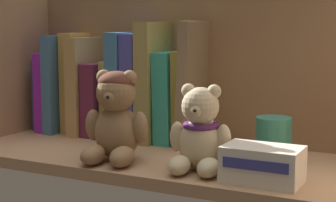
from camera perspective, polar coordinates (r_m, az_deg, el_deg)
shelf_board at (r=99.63cm, az=-0.16°, el=-6.09°), size 74.92×28.99×2.00cm
shelf_back_panel at (r=110.62cm, az=3.44°, el=3.31°), size 77.32×1.20×32.48cm
shelf_side_panel_left at (r=119.51cm, az=-16.71°, el=3.34°), size 1.60×31.39×32.48cm
book_0 at (r=126.51cm, az=-12.01°, el=0.72°), size 1.72×9.92×15.21cm
book_1 at (r=124.97cm, az=-11.20°, el=1.03°), size 2.40×13.24×16.86cm
book_2 at (r=123.18cm, az=-10.28°, el=1.83°), size 2.27×14.59×20.57cm
book_3 at (r=121.37cm, az=-9.17°, el=1.89°), size 3.18×9.24×21.12cm
book_4 at (r=119.56cm, az=-7.92°, el=1.62°), size 2.73×14.27×20.25cm
book_5 at (r=118.00cm, az=-6.58°, el=0.28°), size 3.43×12.65×15.02cm
book_6 at (r=116.18cm, az=-5.23°, el=0.30°), size 2.65×9.66×15.52cm
book_7 at (r=114.22cm, az=-3.94°, el=1.66°), size 3.01×14.31×21.38cm
book_8 at (r=112.59cm, az=-2.53°, el=1.52°), size 3.00×13.85×21.15cm
book_9 at (r=110.88cm, az=-1.05°, el=2.03°), size 3.10×14.08×23.45cm
book_10 at (r=109.61cm, az=0.57°, el=0.44°), size 3.85×11.80×17.74cm
book_11 at (r=108.37cm, az=1.90°, el=0.43°), size 2.00×10.49×18.00cm
book_12 at (r=107.16cm, az=2.92°, el=1.85°), size 2.78×13.98×23.65cm
teddy_bear_larger at (r=94.52cm, az=-5.38°, el=-1.75°), size 11.45×11.92×15.42cm
teddy_bear_smaller at (r=87.89cm, az=3.25°, el=-3.42°), size 10.20×10.55×13.78cm
pillar_candle at (r=94.57cm, az=10.71°, el=-3.97°), size 6.00×6.00×7.77cm
small_product_box at (r=83.22cm, az=9.64°, el=-6.41°), size 11.36×7.13×5.42cm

